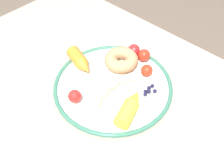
% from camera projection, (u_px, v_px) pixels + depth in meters
% --- Properties ---
extents(dining_table, '(1.15, 0.72, 0.75)m').
position_uv_depth(dining_table, '(107.00, 112.00, 0.80)').
color(dining_table, gray).
rests_on(dining_table, ground_plane).
extents(plate, '(0.35, 0.35, 0.02)m').
position_uv_depth(plate, '(112.00, 85.00, 0.73)').
color(plate, white).
rests_on(plate, dining_table).
extents(banana, '(0.07, 0.19, 0.03)m').
position_uv_depth(banana, '(114.00, 86.00, 0.71)').
color(banana, '#F9E0AE').
rests_on(banana, plate).
extents(carrot_orange, '(0.12, 0.07, 0.04)m').
position_uv_depth(carrot_orange, '(80.00, 61.00, 0.76)').
color(carrot_orange, orange).
rests_on(carrot_orange, plate).
extents(carrot_yellow, '(0.08, 0.13, 0.04)m').
position_uv_depth(carrot_yellow, '(130.00, 107.00, 0.65)').
color(carrot_yellow, yellow).
rests_on(carrot_yellow, plate).
extents(donut, '(0.15, 0.15, 0.04)m').
position_uv_depth(donut, '(121.00, 60.00, 0.77)').
color(donut, tan).
rests_on(donut, plate).
extents(blueberry_pile, '(0.03, 0.06, 0.02)m').
position_uv_depth(blueberry_pile, '(149.00, 90.00, 0.70)').
color(blueberry_pile, '#191638').
rests_on(blueberry_pile, plate).
extents(tomato_near, '(0.04, 0.04, 0.04)m').
position_uv_depth(tomato_near, '(134.00, 50.00, 0.80)').
color(tomato_near, red).
rests_on(tomato_near, plate).
extents(tomato_mid, '(0.04, 0.04, 0.04)m').
position_uv_depth(tomato_mid, '(75.00, 96.00, 0.67)').
color(tomato_mid, red).
rests_on(tomato_mid, plate).
extents(tomato_far, '(0.04, 0.04, 0.04)m').
position_uv_depth(tomato_far, '(145.00, 56.00, 0.78)').
color(tomato_far, red).
rests_on(tomato_far, plate).
extents(tomato_extra, '(0.04, 0.04, 0.04)m').
position_uv_depth(tomato_extra, '(147.00, 70.00, 0.74)').
color(tomato_extra, red).
rests_on(tomato_extra, plate).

